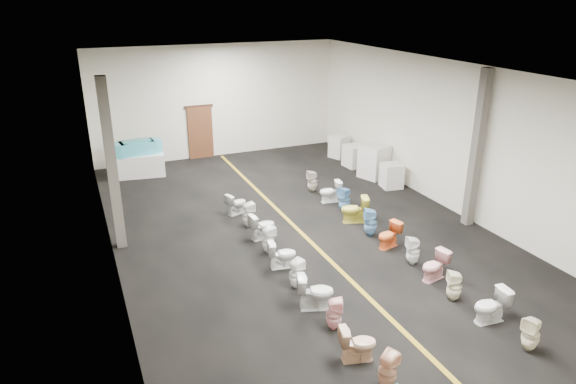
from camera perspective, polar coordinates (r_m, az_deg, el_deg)
name	(u,v)px	position (r m, az deg, el deg)	size (l,w,h in m)	color
floor	(299,230)	(14.68, 1.20, -4.29)	(16.00, 16.00, 0.00)	black
ceiling	(300,70)	(13.37, 1.35, 13.39)	(16.00, 16.00, 0.00)	black
wall_back	(218,101)	(21.19, -7.82, 9.95)	(10.00, 10.00, 0.00)	beige
wall_front	(542,314)	(7.95, 26.38, -12.06)	(10.00, 10.00, 0.00)	beige
wall_left	(105,180)	(12.73, -19.69, 1.30)	(16.00, 16.00, 0.00)	beige
wall_right	(448,136)	(16.49, 17.39, 5.96)	(16.00, 16.00, 0.00)	beige
aisle_stripe	(299,230)	(14.68, 1.20, -4.28)	(0.12, 15.60, 0.01)	#9C7716
back_door	(200,133)	(21.20, -9.71, 6.52)	(1.00, 0.10, 2.10)	#562D19
door_frame	(199,106)	(20.97, -9.90, 9.36)	(1.15, 0.08, 0.10)	#331C11
column_left	(112,166)	(13.70, -19.00, 2.75)	(0.25, 0.25, 4.50)	#59544C
column_right	(477,150)	(15.26, 20.24, 4.42)	(0.25, 0.25, 4.50)	#59544C
display_table	(139,165)	(19.74, -16.24, 2.93)	(1.84, 0.92, 0.82)	white
bathtub	(137,148)	(19.55, -16.43, 4.76)	(1.85, 0.78, 0.55)	#42ACC0
appliance_crate_a	(392,176)	(18.12, 11.43, 1.79)	(0.66, 0.66, 0.85)	silver
appliance_crate_b	(374,161)	(18.97, 9.54, 3.37)	(0.88, 0.88, 1.20)	silver
appliance_crate_c	(355,156)	(20.13, 7.43, 4.00)	(0.75, 0.75, 0.85)	silver
appliance_crate_d	(339,146)	(21.20, 5.68, 5.06)	(0.64, 0.64, 0.91)	silver
toilet_left_1	(388,371)	(9.35, 11.00, -18.93)	(0.32, 0.32, 0.71)	#DFA07C
toilet_left_2	(358,344)	(9.84, 7.75, -16.35)	(0.39, 0.69, 0.70)	#E5B68F
toilet_left_3	(334,314)	(10.55, 5.13, -13.34)	(0.31, 0.32, 0.70)	#F3AEAE
toilet_left_4	(315,292)	(11.11, 3.06, -11.03)	(0.44, 0.78, 0.79)	silver
toilet_left_5	(296,274)	(11.83, 0.90, -9.07)	(0.32, 0.32, 0.71)	white
toilet_left_6	(282,254)	(12.65, -0.66, -6.94)	(0.39, 0.69, 0.70)	white
toilet_left_7	(268,240)	(13.35, -2.20, -5.32)	(0.32, 0.33, 0.72)	white
toilet_left_8	(262,226)	(14.09, -2.88, -3.80)	(0.41, 0.72, 0.73)	silver
toilet_left_9	(248,215)	(14.81, -4.45, -2.54)	(0.33, 0.34, 0.74)	white
toilet_left_10	(236,204)	(15.71, -5.77, -1.28)	(0.37, 0.66, 0.67)	silver
toilet_right_0	(531,334)	(10.96, 25.37, -14.05)	(0.33, 0.33, 0.72)	#F0E9C0
toilet_right_1	(491,306)	(11.47, 21.63, -11.69)	(0.42, 0.73, 0.74)	white
toilet_right_2	(454,286)	(11.94, 18.01, -9.91)	(0.32, 0.33, 0.71)	#F6EFCA
toilet_right_3	(435,266)	(12.62, 15.98, -7.89)	(0.40, 0.70, 0.71)	#F8B2B1
toilet_right_4	(413,251)	(13.15, 13.73, -6.36)	(0.33, 0.34, 0.74)	white
toilet_right_5	(389,235)	(13.86, 11.16, -4.74)	(0.39, 0.68, 0.69)	orange
toilet_right_6	(371,222)	(14.40, 9.16, -3.33)	(0.36, 0.37, 0.80)	#6CA1CB
toilet_right_7	(354,210)	(15.16, 7.38, -1.94)	(0.45, 0.79, 0.80)	#DDD048
toilet_right_8	(344,199)	(15.86, 6.30, -0.83)	(0.36, 0.37, 0.80)	#619BCE
toilet_right_9	(330,192)	(16.58, 4.72, 0.05)	(0.39, 0.69, 0.71)	white
toilet_right_10	(312,181)	(17.38, 2.73, 1.19)	(0.34, 0.35, 0.75)	beige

